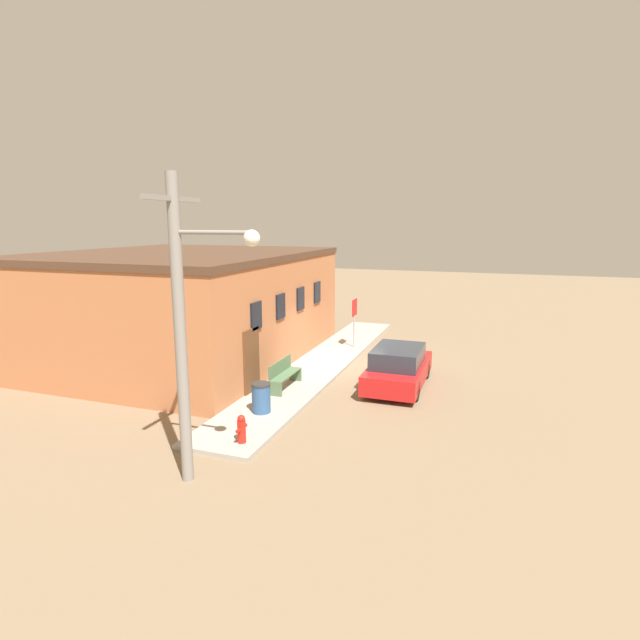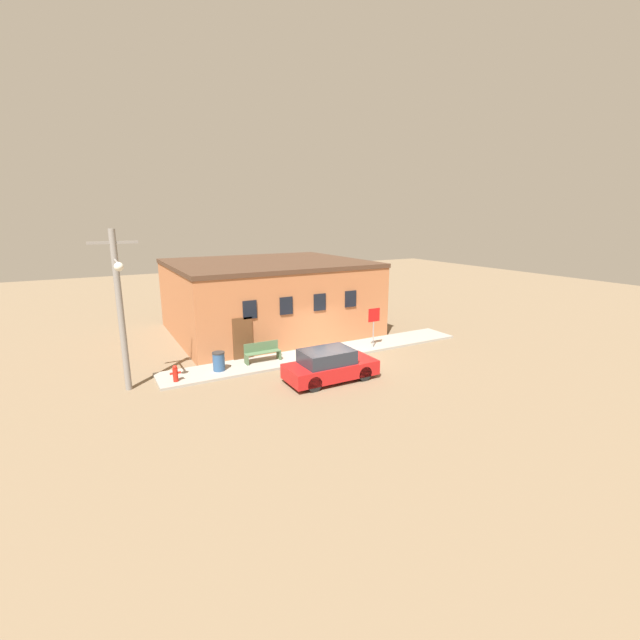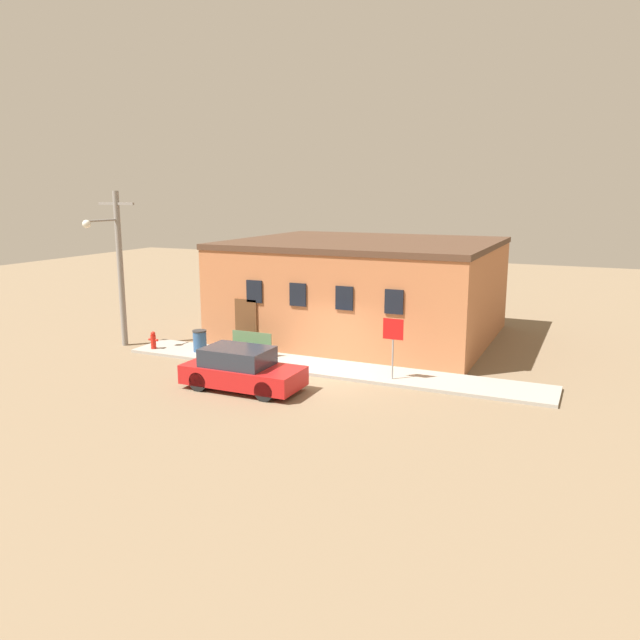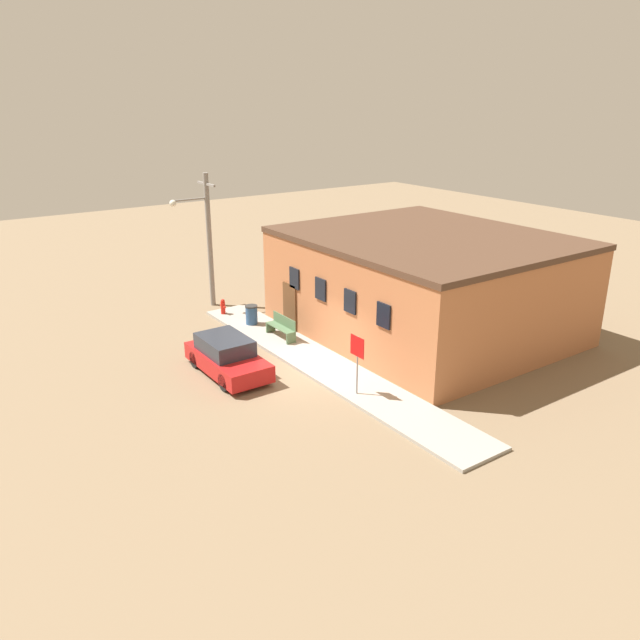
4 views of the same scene
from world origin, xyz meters
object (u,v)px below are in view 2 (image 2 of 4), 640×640
(fire_hydrant, at_px, (175,373))
(utility_pole, at_px, (120,306))
(bench, at_px, (262,352))
(parked_car, at_px, (330,366))
(trash_bin, at_px, (219,361))
(stop_sign, at_px, (374,320))

(fire_hydrant, height_order, utility_pole, utility_pole)
(fire_hydrant, relative_size, bench, 0.41)
(bench, height_order, utility_pole, utility_pole)
(utility_pole, relative_size, parked_car, 1.63)
(fire_hydrant, bearing_deg, parked_car, -25.21)
(fire_hydrant, bearing_deg, utility_pole, 173.46)
(bench, height_order, trash_bin, bench)
(fire_hydrant, xyz_separation_m, utility_pole, (-1.82, 0.21, 3.08))
(stop_sign, xyz_separation_m, parked_car, (-4.35, -2.77, -0.95))
(bench, relative_size, parked_car, 0.44)
(utility_pole, height_order, parked_car, utility_pole)
(parked_car, bearing_deg, stop_sign, 32.56)
(fire_hydrant, height_order, parked_car, parked_car)
(stop_sign, relative_size, utility_pole, 0.33)
(parked_car, bearing_deg, trash_bin, 140.66)
(fire_hydrant, distance_m, stop_sign, 10.36)
(fire_hydrant, distance_m, utility_pole, 3.58)
(stop_sign, xyz_separation_m, trash_bin, (-8.29, 0.46, -1.06))
(fire_hydrant, height_order, bench, bench)
(fire_hydrant, distance_m, bench, 4.27)
(utility_pole, bearing_deg, trash_bin, 3.40)
(bench, distance_m, trash_bin, 2.23)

